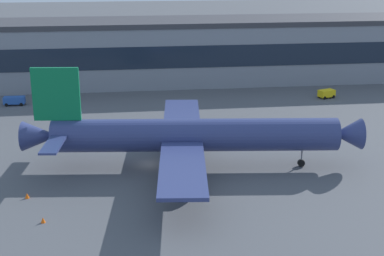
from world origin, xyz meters
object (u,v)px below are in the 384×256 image
Objects in this scene: traffic_cone_0 at (43,220)px; traffic_cone_1 at (27,196)px; airliner at (189,135)px; baggage_tug at (326,93)px; follow_me_car at (15,100)px.

traffic_cone_1 is at bearing 112.05° from traffic_cone_0.
airliner is 12.54× the size of baggage_tug.
traffic_cone_0 is (-19.80, -15.62, -4.80)m from airliner.
follow_me_car is 5.99× the size of traffic_cone_1.
traffic_cone_0 is at bearing -77.04° from follow_me_car.
baggage_tug is (68.33, -2.69, -0.00)m from follow_me_car.
follow_me_car is 57.35m from traffic_cone_0.
follow_me_car is at bearing 177.75° from baggage_tug.
traffic_cone_1 is (-22.80, -8.22, -4.79)m from airliner.
traffic_cone_0 is (12.86, -55.89, -0.74)m from follow_me_car.
traffic_cone_0 is at bearing -67.95° from traffic_cone_1.
follow_me_car is 1.09× the size of baggage_tug.
baggage_tug is (35.67, 37.58, -4.07)m from airliner.
baggage_tug is 74.28m from traffic_cone_1.
follow_me_car reaches higher than traffic_cone_1.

